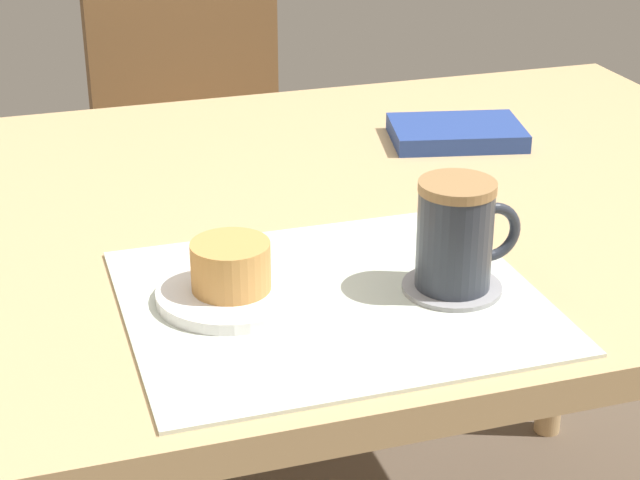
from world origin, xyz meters
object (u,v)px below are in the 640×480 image
pastry_plate (232,293)px  pastry (231,266)px  wooden_chair (207,157)px  coffee_mug (457,234)px  small_book (456,133)px  dining_table (327,251)px

pastry_plate → pastry: pastry is taller
wooden_chair → coffee_mug: 1.12m
pastry → small_book: size_ratio=0.44×
pastry → coffee_mug: size_ratio=0.71×
pastry → coffee_mug: bearing=-12.0°
wooden_chair → pastry: 1.08m
small_book → pastry_plate: bearing=-125.0°
dining_table → pastry: pastry is taller
wooden_chair → dining_table: bearing=83.1°
wooden_chair → coffee_mug: bearing=85.8°
dining_table → wooden_chair: size_ratio=1.42×
small_book → dining_table: bearing=-135.2°
dining_table → pastry_plate: size_ratio=8.55×
dining_table → coffee_mug: (0.05, -0.27, 0.13)m
pastry → coffee_mug: (0.22, -0.05, 0.02)m
pastry_plate → small_book: small_book is taller
pastry_plate → small_book: 0.56m
dining_table → small_book: size_ratio=7.10×
pastry → coffee_mug: 0.22m
pastry → coffee_mug: coffee_mug is taller
pastry_plate → small_book: size_ratio=0.83×
dining_table → small_book: 0.29m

